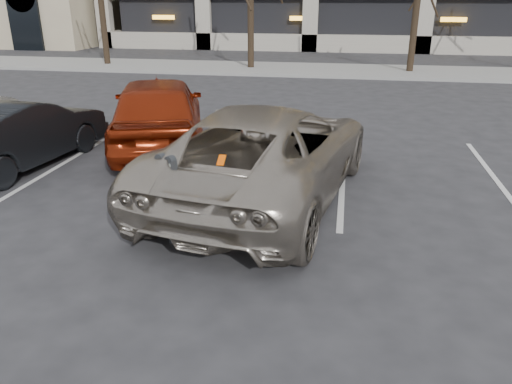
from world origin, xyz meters
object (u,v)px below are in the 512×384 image
at_px(parking_meter, 167,178).
at_px(car_red, 158,112).
at_px(suv_silver, 266,152).
at_px(car_dark, 19,133).

distance_m(parking_meter, car_red, 4.77).
xyz_separation_m(parking_meter, car_red, (-1.79, 4.42, -0.15)).
distance_m(suv_silver, car_red, 3.73).
height_order(suv_silver, car_red, car_red).
distance_m(parking_meter, suv_silver, 2.19).
xyz_separation_m(car_red, car_dark, (-2.25, -1.70, -0.15)).
relative_size(suv_silver, car_dark, 1.49).
bearing_deg(suv_silver, car_red, -31.84).
bearing_deg(car_dark, parking_meter, 153.11).
bearing_deg(parking_meter, car_dark, 170.63).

